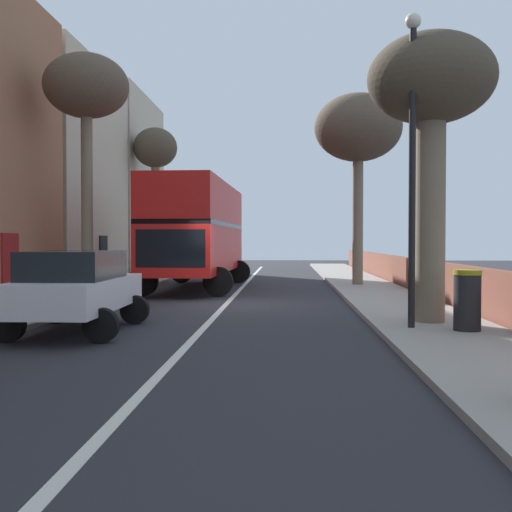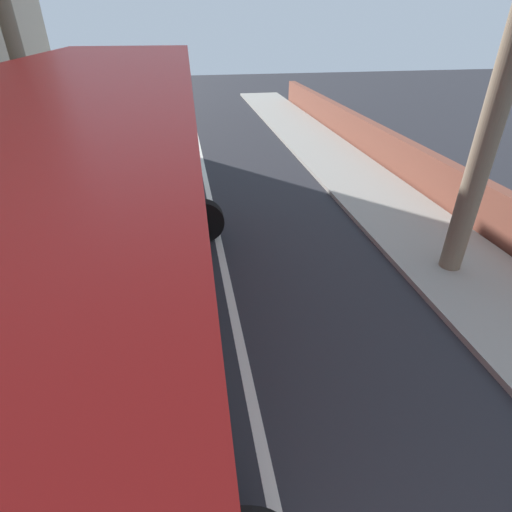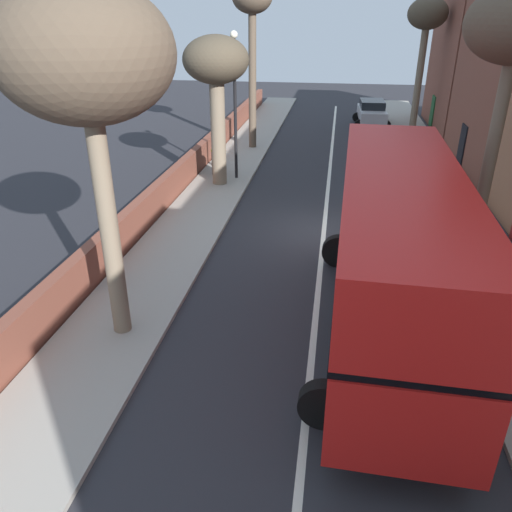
% 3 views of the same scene
% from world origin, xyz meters
% --- Properties ---
extents(ground_plane, '(84.00, 84.00, 0.00)m').
position_xyz_m(ground_plane, '(0.00, 0.00, 0.00)').
color(ground_plane, '#28282D').
extents(road_centre_line, '(0.16, 54.00, 0.01)m').
position_xyz_m(road_centre_line, '(0.00, 0.00, 0.00)').
color(road_centre_line, silver).
rests_on(road_centre_line, ground).
extents(sidewalk_left, '(2.60, 60.00, 0.12)m').
position_xyz_m(sidewalk_left, '(-4.90, 0.00, 0.06)').
color(sidewalk_left, '#9E998E').
rests_on(sidewalk_left, ground).
extents(sidewalk_right, '(2.60, 60.00, 0.12)m').
position_xyz_m(sidewalk_right, '(4.90, 0.00, 0.06)').
color(sidewalk_right, '#9E998E').
rests_on(sidewalk_right, ground).
extents(boundary_wall_right, '(0.36, 54.00, 1.22)m').
position_xyz_m(boundary_wall_right, '(6.45, 0.00, 0.61)').
color(boundary_wall_right, brown).
rests_on(boundary_wall_right, ground).
extents(double_decker_bus, '(3.75, 10.07, 4.06)m').
position_xyz_m(double_decker_bus, '(-1.70, 6.01, 2.35)').
color(double_decker_bus, red).
rests_on(double_decker_bus, ground).
extents(parked_car_grey_left_0, '(2.53, 4.20, 1.62)m').
position_xyz_m(parked_car_grey_left_0, '(-2.50, 15.82, 0.92)').
color(parked_car_grey_left_0, slate).
rests_on(parked_car_grey_left_0, ground).
extents(parked_car_white_left_1, '(2.41, 4.28, 1.67)m').
position_xyz_m(parked_car_white_left_1, '(-2.50, -5.79, 0.94)').
color(parked_car_white_left_1, silver).
rests_on(parked_car_white_left_1, ground).
extents(street_tree_left_2, '(2.35, 2.35, 7.83)m').
position_xyz_m(street_tree_left_2, '(-5.27, 15.27, 6.52)').
color(street_tree_left_2, '#7A6B56').
rests_on(street_tree_left_2, sidewalk_left).
extents(street_tree_right_3, '(3.50, 3.50, 7.64)m').
position_xyz_m(street_tree_right_3, '(4.64, 7.09, 6.31)').
color(street_tree_right_3, '#7A6B56').
rests_on(street_tree_right_3, sidewalk_right).
extents(street_tree_left_4, '(2.72, 2.72, 7.74)m').
position_xyz_m(street_tree_left_4, '(-4.64, 1.60, 6.65)').
color(street_tree_left_4, '#7A6B56').
rests_on(street_tree_left_4, sidewalk_left).
extents(street_tree_right_5, '(2.73, 2.73, 6.21)m').
position_xyz_m(street_tree_right_5, '(4.88, -4.62, 5.02)').
color(street_tree_right_5, '#7A6B56').
rests_on(street_tree_right_5, sidewalk_right).
extents(lamppost_right, '(0.32, 0.32, 6.31)m').
position_xyz_m(lamppost_right, '(4.30, -5.56, 3.81)').
color(lamppost_right, black).
rests_on(lamppost_right, sidewalk_right).
extents(litter_bin_right, '(0.55, 0.55, 1.19)m').
position_xyz_m(litter_bin_right, '(5.30, -5.96, 0.72)').
color(litter_bin_right, black).
rests_on(litter_bin_right, sidewalk_right).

